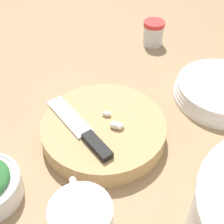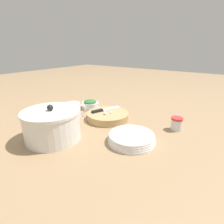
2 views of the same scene
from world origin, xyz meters
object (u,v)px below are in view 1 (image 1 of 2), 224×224
(chef_knife, at_px, (82,130))
(plate_stack, at_px, (222,91))
(coffee_mug, at_px, (82,224))
(garlic_cloves, at_px, (115,123))
(cutting_board, at_px, (104,130))
(spice_jar, at_px, (153,33))

(chef_knife, xyz_separation_m, plate_stack, (-0.29, 0.18, -0.03))
(coffee_mug, bearing_deg, garlic_cloves, -160.23)
(chef_knife, bearing_deg, plate_stack, -11.07)
(plate_stack, bearing_deg, chef_knife, -31.33)
(cutting_board, xyz_separation_m, garlic_cloves, (-0.01, 0.02, 0.03))
(coffee_mug, relative_size, plate_stack, 0.50)
(spice_jar, bearing_deg, cutting_board, 13.19)
(cutting_board, distance_m, plate_stack, 0.29)
(garlic_cloves, height_order, plate_stack, garlic_cloves)
(garlic_cloves, xyz_separation_m, spice_jar, (-0.37, -0.11, -0.01))
(cutting_board, xyz_separation_m, plate_stack, (-0.25, 0.16, -0.00))
(chef_knife, bearing_deg, spice_jar, 29.42)
(coffee_mug, bearing_deg, cutting_board, -153.91)
(chef_knife, bearing_deg, coffee_mug, -122.32)
(chef_knife, height_order, garlic_cloves, garlic_cloves)
(garlic_cloves, relative_size, plate_stack, 0.27)
(cutting_board, height_order, plate_stack, same)
(garlic_cloves, distance_m, spice_jar, 0.39)
(chef_knife, height_order, plate_stack, chef_knife)
(cutting_board, distance_m, garlic_cloves, 0.04)
(spice_jar, relative_size, plate_stack, 0.32)
(garlic_cloves, bearing_deg, plate_stack, 151.18)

